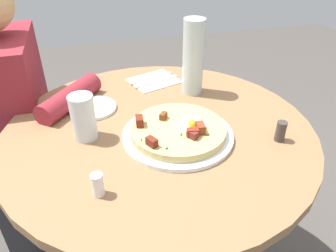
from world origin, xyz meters
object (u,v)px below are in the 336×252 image
object	(u,v)px
person_seated	(24,142)
water_bottle	(193,57)
knife	(157,81)
pepper_shaker	(281,131)
pizza_plate	(178,135)
bread_plate	(93,108)
dining_table	(159,172)
water_glass	(83,117)
breakfast_pizza	(178,130)
fork	(152,78)
salt_shaker	(98,185)

from	to	relation	value
person_seated	water_bottle	size ratio (longest dim) A/B	4.42
knife	pepper_shaker	xyz separation A→B (m)	(-0.45, -0.25, 0.02)
pizza_plate	pepper_shaker	world-z (taller)	pepper_shaker
pepper_shaker	pizza_plate	bearing A→B (deg)	71.49
pizza_plate	bread_plate	size ratio (longest dim) A/B	2.10
pepper_shaker	dining_table	bearing A→B (deg)	63.84
pizza_plate	water_glass	xyz separation A→B (m)	(0.07, 0.25, 0.06)
knife	water_bottle	distance (m)	0.19
breakfast_pizza	bread_plate	world-z (taller)	breakfast_pizza
dining_table	pepper_shaker	bearing A→B (deg)	-116.16
person_seated	fork	distance (m)	0.57
water_glass	fork	bearing A→B (deg)	-39.23
person_seated	water_bottle	xyz separation A→B (m)	(-0.18, -0.63, 0.36)
dining_table	person_seated	distance (m)	0.60
knife	dining_table	bearing A→B (deg)	58.84
person_seated	fork	world-z (taller)	person_seated
dining_table	water_glass	bearing A→B (deg)	88.59
dining_table	salt_shaker	xyz separation A→B (m)	(-0.23, 0.20, 0.20)
person_seated	water_glass	size ratio (longest dim) A/B	8.65
water_bottle	salt_shaker	size ratio (longest dim) A/B	4.47
bread_plate	water_glass	xyz separation A→B (m)	(-0.15, 0.03, 0.06)
pizza_plate	knife	distance (m)	0.36
bread_plate	pepper_shaker	bearing A→B (deg)	-122.32
person_seated	water_bottle	bearing A→B (deg)	-105.84
dining_table	breakfast_pizza	distance (m)	0.21
dining_table	pizza_plate	bearing A→B (deg)	-146.67
fork	knife	world-z (taller)	same
person_seated	breakfast_pizza	world-z (taller)	person_seated
breakfast_pizza	fork	world-z (taller)	breakfast_pizza
knife	water_glass	xyz separation A→B (m)	(-0.29, 0.28, 0.06)
breakfast_pizza	bread_plate	size ratio (longest dim) A/B	1.80
pizza_plate	water_bottle	size ratio (longest dim) A/B	1.23
bread_plate	knife	world-z (taller)	bread_plate
fork	pepper_shaker	world-z (taller)	pepper_shaker
bread_plate	water_glass	size ratio (longest dim) A/B	1.15
breakfast_pizza	salt_shaker	world-z (taller)	breakfast_pizza
pepper_shaker	water_glass	bearing A→B (deg)	73.17
water_bottle	pizza_plate	bearing A→B (deg)	153.31
dining_table	pizza_plate	distance (m)	0.20
pizza_plate	pepper_shaker	xyz separation A→B (m)	(-0.09, -0.27, 0.02)
salt_shaker	pepper_shaker	bearing A→B (deg)	-81.01
breakfast_pizza	pizza_plate	bearing A→B (deg)	9.57
pizza_plate	fork	bearing A→B (deg)	-1.76
bread_plate	water_glass	bearing A→B (deg)	168.59
person_seated	fork	size ratio (longest dim) A/B	6.31
bread_plate	salt_shaker	xyz separation A→B (m)	(-0.39, 0.02, 0.02)
salt_shaker	fork	bearing A→B (deg)	-23.98
dining_table	bread_plate	bearing A→B (deg)	48.76
person_seated	salt_shaker	distance (m)	0.71
bread_plate	knife	size ratio (longest dim) A/B	0.84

